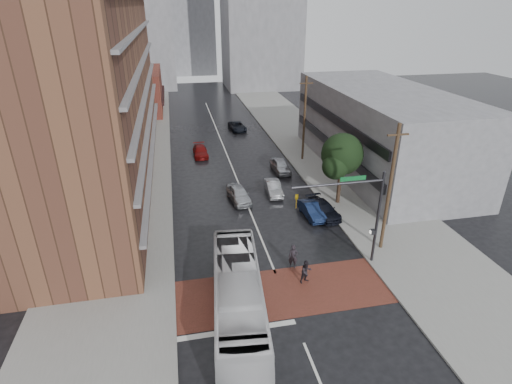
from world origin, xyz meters
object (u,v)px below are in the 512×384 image
transit_bus (238,297)px  suv_travel (237,126)px  pedestrian_a (293,257)px  car_parked_far (280,166)px  car_travel_c (200,151)px  car_travel_b (273,188)px  car_parked_mid (323,209)px  car_parked_near (312,210)px  car_travel_a (239,194)px  pedestrian_b (306,272)px

transit_bus → suv_travel: bearing=86.9°
transit_bus → pedestrian_a: 6.43m
car_parked_far → car_travel_c: bearing=138.4°
pedestrian_a → car_travel_c: (-4.69, 24.90, -0.32)m
car_travel_b → car_parked_far: car_parked_far is taller
car_parked_far → car_parked_mid: bearing=-86.3°
car_travel_c → car_parked_near: 19.81m
transit_bus → car_travel_c: (-0.01, 29.24, -1.02)m
car_parked_near → transit_bus: bearing=-130.8°
car_parked_near → car_parked_mid: car_parked_mid is taller
car_travel_a → car_parked_near: car_travel_a is taller
car_parked_mid → car_travel_c: bearing=109.2°
transit_bus → car_travel_c: size_ratio=2.77×
car_travel_a → suv_travel: size_ratio=0.94×
car_travel_a → suv_travel: 23.89m
pedestrian_a → pedestrian_b: size_ratio=1.09×
pedestrian_a → suv_travel: bearing=106.3°
car_travel_a → suv_travel: bearing=74.0°
suv_travel → transit_bus: bearing=-104.4°
car_travel_c → suv_travel: (6.33, 10.14, 0.02)m
car_travel_c → car_parked_mid: 20.31m
car_travel_a → pedestrian_a: bearing=-87.0°
car_travel_b → car_parked_near: 5.74m
pedestrian_a → car_parked_mid: pedestrian_a is taller
pedestrian_b → car_travel_c: size_ratio=0.40×
transit_bus → car_parked_far: 23.81m
transit_bus → suv_travel: 39.90m
pedestrian_a → suv_travel: size_ratio=0.41×
car_travel_b → car_parked_far: 6.01m
pedestrian_a → pedestrian_b: 1.84m
car_travel_b → car_travel_a: bearing=-163.6°
car_parked_near → pedestrian_b: bearing=-115.2°
pedestrian_b → car_travel_c: pedestrian_b is taller
transit_bus → car_parked_far: (8.48, 22.23, -0.91)m
car_travel_a → car_parked_near: size_ratio=1.11×
pedestrian_a → car_parked_far: bearing=97.0°
transit_bus → car_travel_c: bearing=96.0°
transit_bus → car_parked_near: 14.20m
pedestrian_a → car_travel_a: (-2.05, 11.44, -0.21)m
suv_travel → car_parked_far: car_parked_far is taller
pedestrian_b → car_travel_b: size_ratio=0.43×
car_parked_near → car_parked_mid: bearing=-4.0°
car_travel_c → transit_bus: bearing=-91.1°
transit_bus → car_parked_mid: bearing=55.8°
car_travel_c → pedestrian_b: bearing=-80.4°
car_travel_a → car_parked_mid: bearing=-39.8°
car_travel_c → car_travel_a: bearing=-80.0°
suv_travel → car_parked_near: (2.16, -28.04, 0.00)m
car_travel_a → suv_travel: (3.68, 23.60, -0.10)m
car_travel_c → car_parked_mid: size_ratio=0.97×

